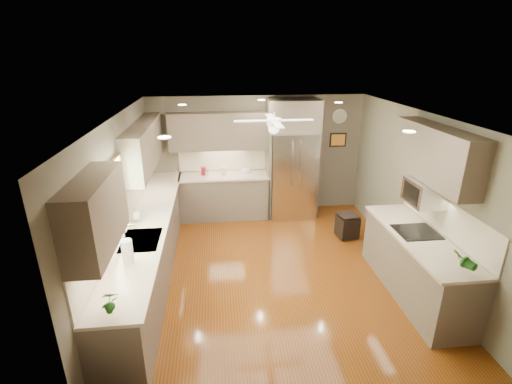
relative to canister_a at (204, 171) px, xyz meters
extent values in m
plane|color=#53250B|center=(1.14, -2.26, -1.02)|extent=(5.00, 5.00, 0.00)
plane|color=white|center=(1.14, -2.26, 1.48)|extent=(5.00, 5.00, 0.00)
plane|color=#61594A|center=(1.14, 0.24, 0.23)|extent=(4.50, 0.00, 4.50)
plane|color=#61594A|center=(1.14, -4.76, 0.23)|extent=(4.50, 0.00, 4.50)
plane|color=#61594A|center=(-1.11, -2.26, 0.23)|extent=(0.00, 5.00, 5.00)
plane|color=#61594A|center=(3.39, -2.26, 0.23)|extent=(0.00, 5.00, 5.00)
cylinder|color=maroon|center=(0.00, 0.00, 0.00)|extent=(0.13, 0.13, 0.17)
cylinder|color=silver|center=(0.06, -0.07, -0.01)|extent=(0.10, 0.10, 0.13)
cylinder|color=#C2BE92|center=(0.40, -0.06, 0.01)|extent=(0.11, 0.11, 0.17)
imported|color=white|center=(-0.95, -2.12, 0.02)|extent=(0.11, 0.11, 0.20)
imported|color=#20611B|center=(-0.82, -4.29, 0.08)|extent=(0.18, 0.14, 0.31)
imported|color=#20611B|center=(3.04, -3.98, 0.08)|extent=(0.21, 0.19, 0.32)
imported|color=#C2BE92|center=(0.87, -0.03, -0.06)|extent=(0.22, 0.22, 0.05)
cube|color=brown|center=(-0.81, -2.11, -0.57)|extent=(0.60, 4.70, 0.90)
cube|color=beige|center=(-0.80, -2.11, -0.10)|extent=(0.65, 4.70, 0.04)
cube|color=beige|center=(-1.10, -2.11, 0.18)|extent=(0.02, 4.70, 0.50)
cube|color=brown|center=(0.41, -0.06, -0.57)|extent=(1.85, 0.60, 0.90)
cube|color=beige|center=(0.41, -0.07, -0.10)|extent=(1.85, 0.65, 0.04)
cube|color=beige|center=(0.41, 0.23, 0.18)|extent=(1.85, 0.02, 0.50)
cube|color=brown|center=(-0.95, -3.86, 0.81)|extent=(0.33, 1.20, 0.75)
cube|color=brown|center=(-0.95, -0.96, 0.81)|extent=(0.33, 2.40, 0.75)
cube|color=brown|center=(0.41, 0.08, 0.81)|extent=(2.15, 0.33, 0.75)
cube|color=brown|center=(3.22, -2.81, 1.01)|extent=(0.33, 1.70, 0.75)
cube|color=#BFF2B2|center=(-1.10, -2.76, 0.53)|extent=(0.01, 1.00, 0.80)
cube|color=brown|center=(-1.07, -2.76, 0.96)|extent=(0.05, 1.12, 0.06)
cube|color=brown|center=(-1.07, -2.76, 0.10)|extent=(0.05, 1.12, 0.06)
cube|color=brown|center=(-1.07, -3.29, 0.53)|extent=(0.05, 0.06, 0.80)
cube|color=brown|center=(-1.07, -2.23, 0.53)|extent=(0.05, 0.06, 0.80)
cube|color=silver|center=(-0.79, -2.76, -0.09)|extent=(0.50, 0.70, 0.03)
cube|color=#262626|center=(-0.79, -2.76, -0.13)|extent=(0.44, 0.62, 0.05)
cylinder|color=silver|center=(-0.99, -2.76, 0.03)|extent=(0.02, 0.02, 0.24)
cylinder|color=silver|center=(-0.93, -2.76, 0.15)|extent=(0.16, 0.02, 0.02)
cube|color=silver|center=(1.84, -0.12, -0.11)|extent=(0.92, 0.72, 1.82)
cube|color=black|center=(1.84, -0.46, -0.36)|extent=(0.88, 0.02, 0.02)
cube|color=black|center=(1.84, -0.46, 0.23)|extent=(0.01, 0.02, 1.00)
cylinder|color=silver|center=(1.76, -0.50, 0.23)|extent=(0.02, 0.02, 0.90)
cylinder|color=silver|center=(1.92, -0.50, 0.23)|extent=(0.02, 0.02, 0.90)
cube|color=brown|center=(1.84, -0.06, 1.12)|extent=(1.04, 0.60, 0.63)
cube|color=brown|center=(1.34, -0.06, -0.11)|extent=(0.06, 0.60, 1.82)
cube|color=brown|center=(2.34, -0.06, -0.11)|extent=(0.06, 0.60, 1.82)
cube|color=brown|center=(3.06, -3.06, -0.57)|extent=(0.65, 2.20, 0.90)
cube|color=beige|center=(3.05, -3.06, -0.10)|extent=(0.70, 2.20, 0.04)
cube|color=beige|center=(3.38, -3.06, 0.18)|extent=(0.02, 2.20, 0.50)
cube|color=black|center=(3.05, -2.96, -0.08)|extent=(0.56, 0.52, 0.01)
cube|color=silver|center=(3.17, -2.81, 0.46)|extent=(0.42, 0.55, 0.34)
cube|color=black|center=(2.96, -2.81, 0.46)|extent=(0.02, 0.40, 0.26)
cylinder|color=white|center=(1.14, -1.96, 1.44)|extent=(0.03, 0.03, 0.08)
cylinder|color=white|center=(1.14, -1.96, 1.34)|extent=(0.22, 0.22, 0.10)
sphere|color=white|center=(1.14, -1.96, 1.24)|extent=(0.16, 0.16, 0.16)
cube|color=white|center=(1.49, -1.96, 1.36)|extent=(0.48, 0.11, 0.01)
cube|color=white|center=(1.14, -1.61, 1.36)|extent=(0.11, 0.48, 0.01)
cube|color=white|center=(0.79, -1.96, 1.36)|extent=(0.48, 0.11, 0.01)
cube|color=white|center=(1.14, -2.31, 1.36)|extent=(0.11, 0.48, 0.01)
cylinder|color=white|center=(-0.26, -0.96, 1.47)|extent=(0.14, 0.14, 0.01)
cylinder|color=white|center=(2.44, -0.96, 1.47)|extent=(0.14, 0.14, 0.01)
cylinder|color=white|center=(-0.26, -3.46, 1.47)|extent=(0.14, 0.14, 0.01)
cylinder|color=white|center=(2.44, -3.46, 1.47)|extent=(0.14, 0.14, 0.01)
cylinder|color=white|center=(1.14, -0.46, 1.47)|extent=(0.14, 0.14, 0.01)
cylinder|color=white|center=(2.89, 0.23, 1.03)|extent=(0.30, 0.03, 0.30)
cylinder|color=silver|center=(2.89, 0.21, 1.03)|extent=(0.29, 0.00, 0.29)
cube|color=black|center=(2.89, 0.22, 0.53)|extent=(0.36, 0.03, 0.30)
cube|color=orange|center=(2.89, 0.21, 0.53)|extent=(0.30, 0.01, 0.24)
cube|color=black|center=(2.69, -1.27, -0.80)|extent=(0.40, 0.40, 0.40)
cube|color=black|center=(2.69, -1.27, -0.56)|extent=(0.38, 0.38, 0.03)
cylinder|color=white|center=(-0.84, -3.32, 0.06)|extent=(0.13, 0.13, 0.31)
cylinder|color=silver|center=(-0.84, -3.32, 0.07)|extent=(0.03, 0.03, 0.34)
camera|label=1|loc=(0.27, -7.37, 2.33)|focal=26.00mm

